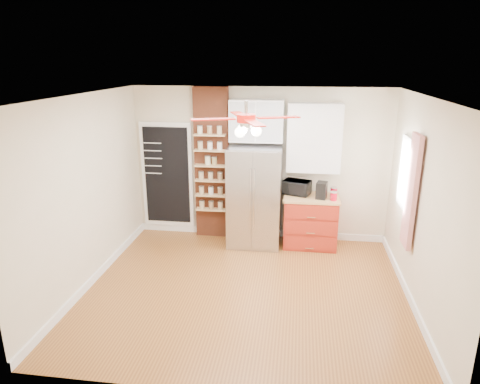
# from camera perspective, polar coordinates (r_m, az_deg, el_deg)

# --- Properties ---
(floor) EXTENTS (4.50, 4.50, 0.00)m
(floor) POSITION_cam_1_polar(r_m,az_deg,el_deg) (6.24, 0.74, -12.92)
(floor) COLOR brown
(floor) RESTS_ON ground
(ceiling) EXTENTS (4.50, 4.50, 0.00)m
(ceiling) POSITION_cam_1_polar(r_m,az_deg,el_deg) (5.40, 0.85, 12.64)
(ceiling) COLOR white
(ceiling) RESTS_ON wall_back
(wall_back) EXTENTS (4.50, 0.02, 2.70)m
(wall_back) POSITION_cam_1_polar(r_m,az_deg,el_deg) (7.59, 2.67, 3.66)
(wall_back) COLOR beige
(wall_back) RESTS_ON floor
(wall_front) EXTENTS (4.50, 0.02, 2.70)m
(wall_front) POSITION_cam_1_polar(r_m,az_deg,el_deg) (3.85, -2.98, -10.42)
(wall_front) COLOR beige
(wall_front) RESTS_ON floor
(wall_left) EXTENTS (0.02, 4.00, 2.70)m
(wall_left) POSITION_cam_1_polar(r_m,az_deg,el_deg) (6.35, -19.81, -0.12)
(wall_left) COLOR beige
(wall_left) RESTS_ON floor
(wall_right) EXTENTS (0.02, 4.00, 2.70)m
(wall_right) POSITION_cam_1_polar(r_m,az_deg,el_deg) (5.86, 23.21, -1.94)
(wall_right) COLOR beige
(wall_right) RESTS_ON floor
(chalkboard) EXTENTS (0.95, 0.05, 1.95)m
(chalkboard) POSITION_cam_1_polar(r_m,az_deg,el_deg) (7.95, -9.68, 2.20)
(chalkboard) COLOR white
(chalkboard) RESTS_ON wall_back
(brick_pillar) EXTENTS (0.60, 0.16, 2.70)m
(brick_pillar) POSITION_cam_1_polar(r_m,az_deg,el_deg) (7.63, -3.76, 3.72)
(brick_pillar) COLOR brown
(brick_pillar) RESTS_ON floor
(fridge) EXTENTS (0.90, 0.70, 1.75)m
(fridge) POSITION_cam_1_polar(r_m,az_deg,el_deg) (7.37, 1.97, -0.59)
(fridge) COLOR #ABABB0
(fridge) RESTS_ON floor
(upper_glass_cabinet) EXTENTS (0.90, 0.35, 0.70)m
(upper_glass_cabinet) POSITION_cam_1_polar(r_m,az_deg,el_deg) (7.27, 2.23, 9.49)
(upper_glass_cabinet) COLOR white
(upper_glass_cabinet) RESTS_ON wall_back
(red_cabinet) EXTENTS (0.94, 0.64, 0.90)m
(red_cabinet) POSITION_cam_1_polar(r_m,az_deg,el_deg) (7.53, 9.35, -3.84)
(red_cabinet) COLOR maroon
(red_cabinet) RESTS_ON floor
(upper_shelf_unit) EXTENTS (0.90, 0.30, 1.15)m
(upper_shelf_unit) POSITION_cam_1_polar(r_m,az_deg,el_deg) (7.31, 9.87, 7.10)
(upper_shelf_unit) COLOR white
(upper_shelf_unit) RESTS_ON wall_back
(window) EXTENTS (0.04, 0.75, 1.05)m
(window) POSITION_cam_1_polar(r_m,az_deg,el_deg) (6.63, 21.33, 2.24)
(window) COLOR white
(window) RESTS_ON wall_right
(curtain) EXTENTS (0.06, 0.40, 1.55)m
(curtain) POSITION_cam_1_polar(r_m,az_deg,el_deg) (6.13, 21.89, 0.03)
(curtain) COLOR red
(curtain) RESTS_ON wall_right
(ceiling_fan) EXTENTS (1.40, 1.40, 0.44)m
(ceiling_fan) POSITION_cam_1_polar(r_m,az_deg,el_deg) (5.43, 0.83, 9.74)
(ceiling_fan) COLOR silver
(ceiling_fan) RESTS_ON ceiling
(toaster_oven) EXTENTS (0.52, 0.43, 0.25)m
(toaster_oven) POSITION_cam_1_polar(r_m,az_deg,el_deg) (7.43, 7.57, 0.61)
(toaster_oven) COLOR black
(toaster_oven) RESTS_ON red_cabinet
(coffee_maker) EXTENTS (0.21, 0.24, 0.28)m
(coffee_maker) POSITION_cam_1_polar(r_m,az_deg,el_deg) (7.27, 10.83, 0.23)
(coffee_maker) COLOR black
(coffee_maker) RESTS_ON red_cabinet
(canister_left) EXTENTS (0.14, 0.14, 0.13)m
(canister_left) POSITION_cam_1_polar(r_m,az_deg,el_deg) (7.23, 12.38, -0.59)
(canister_left) COLOR red
(canister_left) RESTS_ON red_cabinet
(canister_right) EXTENTS (0.12, 0.12, 0.15)m
(canister_right) POSITION_cam_1_polar(r_m,az_deg,el_deg) (7.43, 12.39, -0.03)
(canister_right) COLOR #B00922
(canister_right) RESTS_ON red_cabinet
(pantry_jar_oats) EXTENTS (0.12, 0.12, 0.14)m
(pantry_jar_oats) POSITION_cam_1_polar(r_m,az_deg,el_deg) (7.50, -4.32, 4.21)
(pantry_jar_oats) COLOR beige
(pantry_jar_oats) RESTS_ON brick_pillar
(pantry_jar_beans) EXTENTS (0.10, 0.10, 0.12)m
(pantry_jar_beans) POSITION_cam_1_polar(r_m,az_deg,el_deg) (7.49, -3.42, 4.13)
(pantry_jar_beans) COLOR #99854E
(pantry_jar_beans) RESTS_ON brick_pillar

